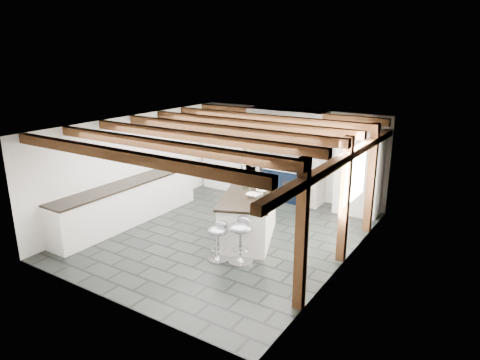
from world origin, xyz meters
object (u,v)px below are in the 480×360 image
Objects in this scene: range_cooker at (284,182)px; bar_stool_near at (241,235)px; kitchen_island at (249,216)px; bar_stool_far at (218,237)px.

range_cooker reaches higher than bar_stool_near.
bar_stool_near is at bearing -88.42° from kitchen_island.
range_cooker is 2.63m from kitchen_island.
kitchen_island is 1.10m from bar_stool_far.
range_cooker is 3.72m from bar_stool_far.
kitchen_island is 1.04m from bar_stool_near.
bar_stool_far is (0.03, -1.10, -0.03)m from kitchen_island.
bar_stool_near is 0.42m from bar_stool_far.
kitchen_island reaches higher than bar_stool_far.
range_cooker reaches higher than bar_stool_far.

